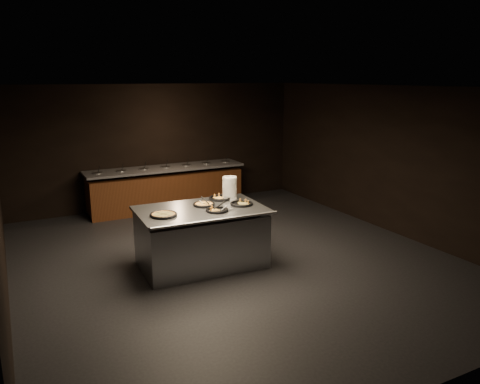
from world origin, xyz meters
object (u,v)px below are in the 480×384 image
at_px(serving_counter, 201,238).
at_px(pan_veggie_whole, 163,215).
at_px(plate_stack, 230,188).
at_px(pan_cheese_whole, 204,204).

relative_size(serving_counter, pan_veggie_whole, 4.95).
distance_m(plate_stack, pan_veggie_whole, 1.46).
relative_size(pan_veggie_whole, pan_cheese_whole, 1.18).
height_order(pan_veggie_whole, pan_cheese_whole, same).
relative_size(serving_counter, pan_cheese_whole, 5.82).
height_order(plate_stack, pan_cheese_whole, plate_stack).
distance_m(plate_stack, pan_cheese_whole, 0.64).
xyz_separation_m(pan_veggie_whole, pan_cheese_whole, (0.79, 0.27, -0.00)).
bearing_deg(serving_counter, pan_veggie_whole, -167.14).
height_order(serving_counter, plate_stack, plate_stack).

